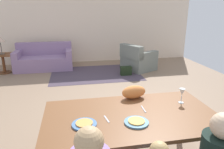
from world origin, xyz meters
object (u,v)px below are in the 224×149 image
Objects in this scene: armchair at (138,60)px; handbag at (126,71)px; dining_table at (131,120)px; table_lamp at (0,40)px; wine_glass at (182,93)px; side_table at (3,61)px; plate_near_man at (84,124)px; plate_near_child at (136,122)px; couch at (44,60)px; cat at (134,92)px.

handbag is (-0.50, -0.48, -0.19)m from armchair.
dining_table is 5.34m from table_lamp.
wine_glass reaches higher than side_table.
plate_near_man is at bearing -66.03° from table_lamp.
side_table is at bearing 165.78° from handbag.
wine_glass is 0.16× the size of armchair.
dining_table is 1.65× the size of armchair.
handbag is at bearing 76.83° from plate_near_child.
dining_table is 0.54m from plate_near_man.
armchair is at bearing 79.66° from wine_glass.
plate_near_man and plate_near_child have the same top height.
dining_table reaches higher than side_table.
plate_near_child is 0.46× the size of table_lamp.
armchair is 3.59× the size of handbag.
plate_near_man is 1.25m from wine_glass.
plate_near_man is 0.14× the size of couch.
armchair is 0.72m from handbag.
armchair reaches higher than plate_near_man.
handbag is (1.44, 3.85, -0.64)m from plate_near_man.
table_lamp is (-1.15, -0.26, 0.71)m from couch.
plate_near_man is 0.53m from plate_near_child.
armchair reaches higher than dining_table.
wine_glass is (1.20, 0.30, 0.12)m from plate_near_man.
armchair is (1.42, 4.21, -0.38)m from dining_table.
cat reaches higher than side_table.
handbag is at bearing 76.21° from dining_table.
dining_table is 3.27× the size of side_table.
wine_glass is at bearing -93.75° from handbag.
plate_near_child is 0.78× the size of cat.
armchair is (1.42, 4.39, -0.45)m from plate_near_child.
wine_glass is 5.55m from table_lamp.
dining_table is 0.73m from wine_glass.
cat is 0.59× the size of table_lamp.
dining_table is 7.59× the size of plate_near_child.
dining_table is 3.88m from handbag.
couch and armchair have the same top height.
cat is at bearing -56.49° from side_table.
cat reaches higher than plate_near_child.
plate_near_child is 0.78× the size of handbag.
couch is at bearing 114.74° from wine_glass.
side_table is 0.63m from table_lamp.
wine_glass is 0.32× the size of side_table.
side_table is at bearing 126.69° from wine_glass.
table_lamp reaches higher than dining_table.
plate_near_child is 5.30m from couch.
side_table is (-2.63, 4.63, -0.32)m from dining_table.
cat is at bearing 76.11° from plate_near_child.
dining_table is 1.08× the size of couch.
table_lamp reaches higher than plate_near_man.
cat reaches higher than plate_near_man.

